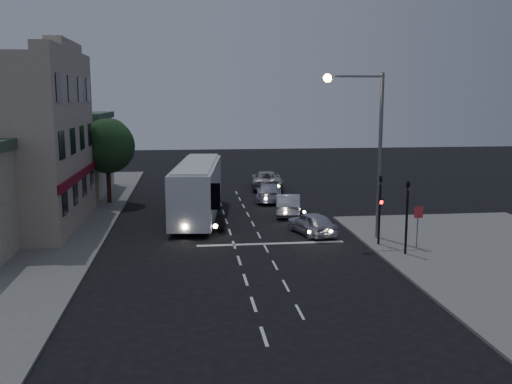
{
  "coord_description": "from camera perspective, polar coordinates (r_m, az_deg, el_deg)",
  "views": [
    {
      "loc": [
        -2.4,
        -27.62,
        7.77
      ],
      "look_at": [
        1.67,
        5.94,
        2.2
      ],
      "focal_mm": 40.0,
      "sensor_mm": 36.0,
      "label": 1
    }
  ],
  "objects": [
    {
      "name": "streetlight",
      "position": [
        31.44,
        11.22,
        5.46
      ],
      "size": [
        3.32,
        0.44,
        9.0
      ],
      "color": "slate",
      "rests_on": "sidewalk_near"
    },
    {
      "name": "car_suv",
      "position": [
        32.98,
        5.6,
        -3.13
      ],
      "size": [
        2.59,
        4.19,
        1.33
      ],
      "primitive_type": "imported",
      "rotation": [
        0.0,
        0.0,
        3.42
      ],
      "color": "silver",
      "rests_on": "ground"
    },
    {
      "name": "car_sedan_a",
      "position": [
        38.34,
        3.26,
        -1.25
      ],
      "size": [
        2.28,
        4.57,
        1.44
      ],
      "primitive_type": "imported",
      "rotation": [
        0.0,
        0.0,
        2.96
      ],
      "color": "silver",
      "rests_on": "ground"
    },
    {
      "name": "sidewalk_far",
      "position": [
        37.96,
        -23.0,
        -3.12
      ],
      "size": [
        12.0,
        50.0,
        0.12
      ],
      "primitive_type": "cube",
      "color": "slate",
      "rests_on": "ground"
    },
    {
      "name": "regulatory_sign",
      "position": [
        30.41,
        15.9,
        -2.72
      ],
      "size": [
        0.45,
        0.12,
        2.2
      ],
      "color": "slate",
      "rests_on": "sidewalk_near"
    },
    {
      "name": "street_tree",
      "position": [
        43.16,
        -14.67,
        4.71
      ],
      "size": [
        4.0,
        4.0,
        6.2
      ],
      "color": "black",
      "rests_on": "sidewalk_far"
    },
    {
      "name": "low_building_north",
      "position": [
        49.09,
        -19.99,
        3.68
      ],
      "size": [
        9.4,
        9.4,
        6.5
      ],
      "color": "gray",
      "rests_on": "sidewalk_far"
    },
    {
      "name": "traffic_signal_side",
      "position": [
        29.0,
        14.88,
        -1.59
      ],
      "size": [
        0.18,
        0.15,
        4.1
      ],
      "color": "black",
      "rests_on": "sidewalk_near"
    },
    {
      "name": "ground",
      "position": [
        28.79,
        -1.88,
        -6.31
      ],
      "size": [
        120.0,
        120.0,
        0.0
      ],
      "primitive_type": "plane",
      "color": "black"
    },
    {
      "name": "road_markings",
      "position": [
        32.1,
        -0.11,
        -4.64
      ],
      "size": [
        8.0,
        30.55,
        0.01
      ],
      "color": "silver",
      "rests_on": "ground"
    },
    {
      "name": "car_sedan_c",
      "position": [
        49.45,
        1.07,
        1.22
      ],
      "size": [
        3.1,
        5.78,
        1.55
      ],
      "primitive_type": "imported",
      "rotation": [
        0.0,
        0.0,
        3.04
      ],
      "color": "#B2B2B2",
      "rests_on": "ground"
    },
    {
      "name": "car_sedan_b",
      "position": [
        43.43,
        1.32,
        -0.05
      ],
      "size": [
        2.56,
        4.86,
        1.34
      ],
      "primitive_type": "imported",
      "rotation": [
        0.0,
        0.0,
        2.99
      ],
      "color": "silver",
      "rests_on": "ground"
    },
    {
      "name": "tour_bus",
      "position": [
        37.41,
        -5.86,
        0.41
      ],
      "size": [
        3.74,
        12.16,
        3.67
      ],
      "rotation": [
        0.0,
        0.0,
        -0.11
      ],
      "color": "white",
      "rests_on": "ground"
    },
    {
      "name": "traffic_signal_main",
      "position": [
        30.58,
        12.3,
        -0.94
      ],
      "size": [
        0.25,
        0.35,
        4.1
      ],
      "color": "black",
      "rests_on": "sidewalk_near"
    }
  ]
}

